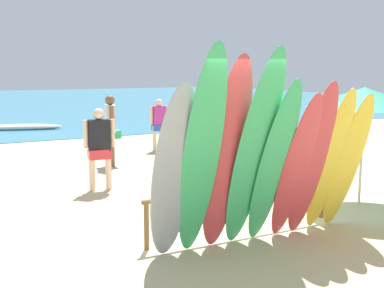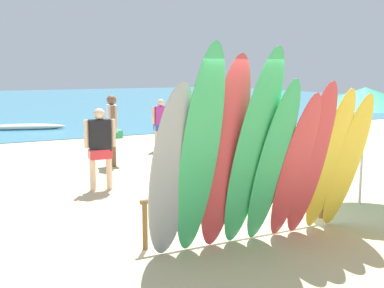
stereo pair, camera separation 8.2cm
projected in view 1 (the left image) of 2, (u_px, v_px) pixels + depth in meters
ground at (49, 129)px, 19.47m from camera, size 60.00×60.00×0.00m
ocean_water at (0, 103)px, 34.09m from camera, size 60.00×40.00×0.02m
surfboard_rack at (243, 196)px, 7.12m from camera, size 3.17×0.07×0.69m
surfboard_grey_0 at (174, 174)px, 5.88m from camera, size 0.57×0.73×2.26m
surfboard_green_1 at (202, 155)px, 5.88m from camera, size 0.56×1.01×2.71m
surfboard_red_2 at (227, 157)px, 6.14m from camera, size 0.56×0.83×2.58m
surfboard_green_3 at (254, 152)px, 6.21m from camera, size 0.59×1.03×2.67m
surfboard_green_4 at (274, 164)px, 6.40m from camera, size 0.52×0.94×2.29m
surfboard_red_5 at (296, 168)px, 6.61m from camera, size 0.52×0.85×2.11m
surfboard_red_6 at (312, 161)px, 6.74m from camera, size 0.51×0.79×2.25m
surfboard_yellow_7 at (330, 162)px, 6.95m from camera, size 0.48×0.83×2.15m
surfboard_yellow_8 at (348, 162)px, 7.10m from camera, size 0.53×0.79×2.07m
beachgoer_midbeach at (261, 132)px, 11.16m from camera, size 0.55×0.40×1.66m
beachgoer_by_water at (99, 143)px, 9.56m from camera, size 0.61×0.27×1.63m
beachgoer_strolling at (159, 121)px, 14.29m from camera, size 0.57×0.24×1.51m
beachgoer_photographing at (111, 125)px, 12.01m from camera, size 0.45×0.65×1.75m
beach_chair_red at (302, 168)px, 9.70m from camera, size 0.64×0.82×0.80m
beach_chair_blue at (305, 157)px, 10.93m from camera, size 0.58×0.72×0.83m
beach_umbrella at (364, 98)px, 8.41m from camera, size 2.01×2.01×2.08m
distant_boat at (21, 127)px, 19.11m from camera, size 3.21×1.46×0.25m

